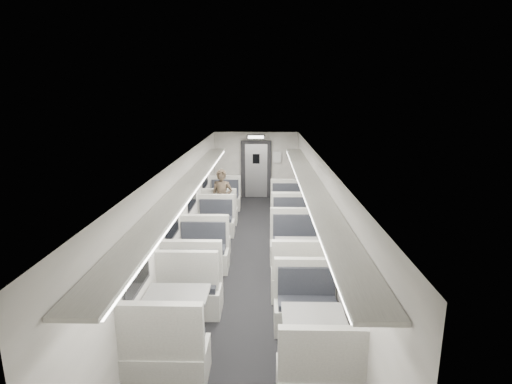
{
  "coord_description": "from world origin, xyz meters",
  "views": [
    {
      "loc": [
        0.31,
        -8.36,
        3.71
      ],
      "look_at": [
        0.09,
        1.75,
        1.23
      ],
      "focal_mm": 28.0,
      "sensor_mm": 36.0,
      "label": 1
    }
  ],
  "objects_px": {
    "booth_right_d": "(312,336)",
    "exit_sign": "(256,137)",
    "booth_left_c": "(197,269)",
    "vestibule_door": "(256,170)",
    "booth_left_d": "(178,316)",
    "booth_left_a": "(223,204)",
    "booth_left_b": "(212,231)",
    "passenger": "(222,199)",
    "booth_right_a": "(287,209)",
    "booth_right_b": "(291,228)",
    "booth_right_c": "(298,259)"
  },
  "relations": [
    {
      "from": "booth_left_a",
      "to": "booth_right_d",
      "type": "height_order",
      "value": "booth_right_d"
    },
    {
      "from": "booth_right_c",
      "to": "exit_sign",
      "type": "bearing_deg",
      "value": 99.24
    },
    {
      "from": "booth_right_b",
      "to": "booth_right_a",
      "type": "bearing_deg",
      "value": 90.0
    },
    {
      "from": "booth_right_a",
      "to": "vestibule_door",
      "type": "bearing_deg",
      "value": 110.12
    },
    {
      "from": "booth_right_d",
      "to": "vestibule_door",
      "type": "height_order",
      "value": "vestibule_door"
    },
    {
      "from": "booth_left_c",
      "to": "booth_right_a",
      "type": "xyz_separation_m",
      "value": [
        2.0,
        4.37,
        -0.03
      ]
    },
    {
      "from": "booth_left_b",
      "to": "booth_right_c",
      "type": "distance_m",
      "value": 2.7
    },
    {
      "from": "booth_left_b",
      "to": "booth_left_c",
      "type": "distance_m",
      "value": 2.29
    },
    {
      "from": "booth_right_a",
      "to": "booth_right_c",
      "type": "relative_size",
      "value": 0.89
    },
    {
      "from": "booth_right_a",
      "to": "booth_right_d",
      "type": "relative_size",
      "value": 0.94
    },
    {
      "from": "booth_left_a",
      "to": "passenger",
      "type": "height_order",
      "value": "passenger"
    },
    {
      "from": "booth_left_c",
      "to": "booth_right_b",
      "type": "distance_m",
      "value": 3.23
    },
    {
      "from": "booth_left_d",
      "to": "booth_right_d",
      "type": "bearing_deg",
      "value": -11.35
    },
    {
      "from": "booth_right_a",
      "to": "exit_sign",
      "type": "relative_size",
      "value": 3.23
    },
    {
      "from": "booth_right_c",
      "to": "exit_sign",
      "type": "distance_m",
      "value": 6.5
    },
    {
      "from": "booth_right_a",
      "to": "vestibule_door",
      "type": "distance_m",
      "value": 2.99
    },
    {
      "from": "booth_left_b",
      "to": "passenger",
      "type": "height_order",
      "value": "passenger"
    },
    {
      "from": "booth_left_d",
      "to": "booth_left_a",
      "type": "bearing_deg",
      "value": 90.0
    },
    {
      "from": "booth_left_c",
      "to": "passenger",
      "type": "bearing_deg",
      "value": 88.14
    },
    {
      "from": "booth_left_a",
      "to": "booth_right_a",
      "type": "xyz_separation_m",
      "value": [
        2.0,
        -0.41,
        -0.01
      ]
    },
    {
      "from": "booth_left_c",
      "to": "booth_left_b",
      "type": "bearing_deg",
      "value": 90.0
    },
    {
      "from": "booth_left_a",
      "to": "booth_left_b",
      "type": "bearing_deg",
      "value": -90.0
    },
    {
      "from": "booth_right_b",
      "to": "booth_right_d",
      "type": "xyz_separation_m",
      "value": [
        0.0,
        -4.71,
        0.02
      ]
    },
    {
      "from": "booth_left_b",
      "to": "booth_left_c",
      "type": "xyz_separation_m",
      "value": [
        0.0,
        -2.29,
        0.03
      ]
    },
    {
      "from": "booth_left_d",
      "to": "booth_right_b",
      "type": "relative_size",
      "value": 1.14
    },
    {
      "from": "booth_left_c",
      "to": "booth_left_d",
      "type": "xyz_separation_m",
      "value": [
        0.0,
        -1.77,
        0.02
      ]
    },
    {
      "from": "booth_left_c",
      "to": "booth_right_d",
      "type": "xyz_separation_m",
      "value": [
        2.0,
        -2.17,
        -0.01
      ]
    },
    {
      "from": "booth_left_d",
      "to": "vestibule_door",
      "type": "relative_size",
      "value": 1.1
    },
    {
      "from": "booth_right_c",
      "to": "vestibule_door",
      "type": "distance_m",
      "value": 6.74
    },
    {
      "from": "booth_left_c",
      "to": "booth_right_c",
      "type": "bearing_deg",
      "value": 13.17
    },
    {
      "from": "booth_left_a",
      "to": "exit_sign",
      "type": "relative_size",
      "value": 3.29
    },
    {
      "from": "booth_left_b",
      "to": "booth_left_d",
      "type": "xyz_separation_m",
      "value": [
        0.0,
        -4.06,
        0.05
      ]
    },
    {
      "from": "booth_left_a",
      "to": "vestibule_door",
      "type": "bearing_deg",
      "value": 66.68
    },
    {
      "from": "booth_left_b",
      "to": "booth_right_c",
      "type": "bearing_deg",
      "value": -42.29
    },
    {
      "from": "booth_left_d",
      "to": "booth_right_d",
      "type": "relative_size",
      "value": 1.09
    },
    {
      "from": "booth_right_d",
      "to": "vestibule_door",
      "type": "xyz_separation_m",
      "value": [
        -1.0,
        9.27,
        0.66
      ]
    },
    {
      "from": "booth_left_c",
      "to": "booth_right_b",
      "type": "bearing_deg",
      "value": 51.74
    },
    {
      "from": "booth_left_d",
      "to": "booth_right_b",
      "type": "height_order",
      "value": "booth_left_d"
    },
    {
      "from": "booth_left_c",
      "to": "booth_right_c",
      "type": "distance_m",
      "value": 2.05
    },
    {
      "from": "booth_right_d",
      "to": "exit_sign",
      "type": "xyz_separation_m",
      "value": [
        -1.0,
        8.78,
        1.9
      ]
    },
    {
      "from": "passenger",
      "to": "booth_right_d",
      "type": "bearing_deg",
      "value": -61.56
    },
    {
      "from": "vestibule_door",
      "to": "booth_right_b",
      "type": "bearing_deg",
      "value": -77.64
    },
    {
      "from": "booth_left_d",
      "to": "booth_right_c",
      "type": "bearing_deg",
      "value": 48.19
    },
    {
      "from": "passenger",
      "to": "booth_left_c",
      "type": "bearing_deg",
      "value": -81.56
    },
    {
      "from": "booth_right_a",
      "to": "booth_right_b",
      "type": "height_order",
      "value": "booth_right_b"
    },
    {
      "from": "vestibule_door",
      "to": "exit_sign",
      "type": "bearing_deg",
      "value": -90.0
    },
    {
      "from": "booth_right_b",
      "to": "vestibule_door",
      "type": "relative_size",
      "value": 0.97
    },
    {
      "from": "booth_left_a",
      "to": "booth_left_d",
      "type": "relative_size",
      "value": 0.88
    },
    {
      "from": "booth_left_b",
      "to": "booth_right_a",
      "type": "relative_size",
      "value": 1.01
    },
    {
      "from": "exit_sign",
      "to": "passenger",
      "type": "bearing_deg",
      "value": -106.24
    }
  ]
}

